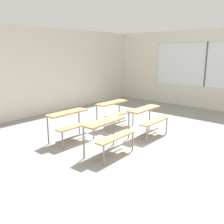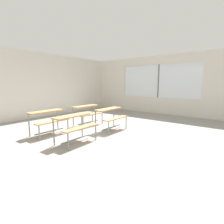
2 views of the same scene
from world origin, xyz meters
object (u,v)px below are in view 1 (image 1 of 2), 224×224
Objects in this scene: desk_bench_r0c0 at (108,130)px; desk_bench_r0c1 at (148,115)px; desk_bench_r1c1 at (115,108)px; desk_bench_r1c0 at (70,119)px.

desk_bench_r0c0 and desk_bench_r0c1 have the same top height.
desk_bench_r1c1 is at bearing 87.36° from desk_bench_r0c1.
desk_bench_r1c1 is at bearing -1.62° from desk_bench_r1c0.
desk_bench_r0c1 is 2.01m from desk_bench_r1c0.
desk_bench_r0c1 is 1.00× the size of desk_bench_r1c0.
desk_bench_r1c1 is (1.64, -0.04, 0.00)m from desk_bench_r1c0.
desk_bench_r0c1 and desk_bench_r1c1 have the same top height.
desk_bench_r0c0 is 1.02× the size of desk_bench_r1c0.
desk_bench_r1c0 is (-0.01, 1.24, 0.00)m from desk_bench_r0c0.
desk_bench_r1c0 is 1.64m from desk_bench_r1c1.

